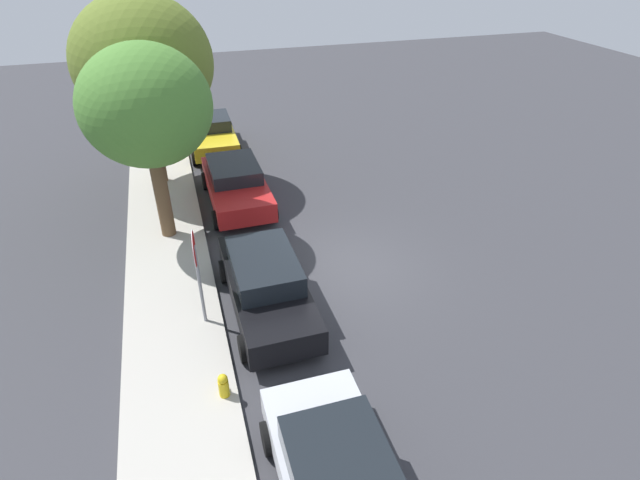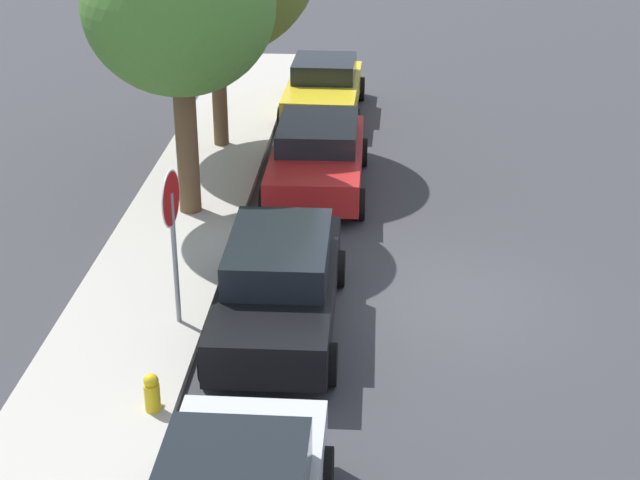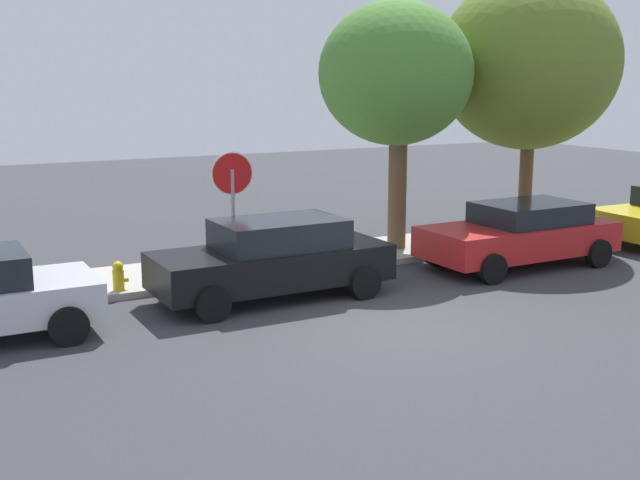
% 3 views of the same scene
% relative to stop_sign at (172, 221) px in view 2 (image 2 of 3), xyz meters
% --- Properties ---
extents(ground_plane, '(60.00, 60.00, 0.00)m').
position_rel_stop_sign_xyz_m(ground_plane, '(1.23, -4.18, -1.89)').
color(ground_plane, '#38383D').
extents(sidewalk_curb, '(32.00, 2.37, 0.14)m').
position_rel_stop_sign_xyz_m(sidewalk_curb, '(1.23, 0.77, -1.82)').
color(sidewalk_curb, '#B2ADA3').
rests_on(sidewalk_curb, ground_plane).
extents(stop_sign, '(0.89, 0.09, 2.71)m').
position_rel_stop_sign_xyz_m(stop_sign, '(0.00, 0.00, 0.00)').
color(stop_sign, gray).
rests_on(stop_sign, ground_plane).
extents(parked_car_black, '(4.58, 2.03, 1.54)m').
position_rel_stop_sign_xyz_m(parked_car_black, '(0.17, -1.60, -1.10)').
color(parked_car_black, black).
rests_on(parked_car_black, ground_plane).
extents(parked_car_red, '(4.52, 2.15, 1.43)m').
position_rel_stop_sign_xyz_m(parked_car_red, '(6.19, -1.78, -1.14)').
color(parked_car_red, red).
rests_on(parked_car_red, ground_plane).
extents(parked_car_yellow, '(4.23, 2.10, 1.42)m').
position_rel_stop_sign_xyz_m(parked_car_yellow, '(11.48, -1.56, -1.17)').
color(parked_car_yellow, yellow).
rests_on(parked_car_yellow, ground_plane).
extents(street_tree_mid_block, '(3.58, 3.58, 5.94)m').
position_rel_stop_sign_xyz_m(street_tree_mid_block, '(4.36, 0.63, 2.35)').
color(street_tree_mid_block, brown).
rests_on(street_tree_mid_block, ground_plane).
extents(fire_hydrant, '(0.30, 0.22, 0.72)m').
position_rel_stop_sign_xyz_m(fire_hydrant, '(-2.46, -0.14, -1.53)').
color(fire_hydrant, gold).
rests_on(fire_hydrant, ground_plane).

